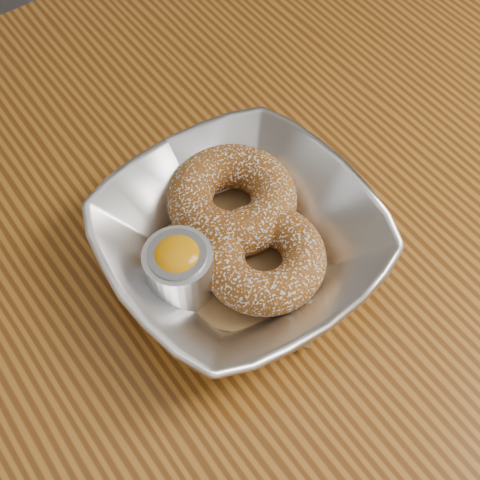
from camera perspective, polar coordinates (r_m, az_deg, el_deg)
ground_plane at (r=1.29m, az=2.40°, el=-16.90°), size 4.00×4.00×0.00m
table at (r=0.69m, az=4.31°, el=-1.89°), size 1.20×0.80×0.75m
serving_bowl at (r=0.55m, az=0.00°, el=-0.15°), size 0.22×0.22×0.05m
parchment at (r=0.57m, az=0.00°, el=-1.15°), size 0.20×0.20×0.00m
donut_back at (r=0.57m, az=-0.69°, el=3.50°), size 0.14×0.14×0.04m
donut_front at (r=0.54m, az=2.03°, el=-1.56°), size 0.12×0.12×0.04m
ramekin at (r=0.53m, az=-5.23°, el=-2.44°), size 0.05×0.05×0.06m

